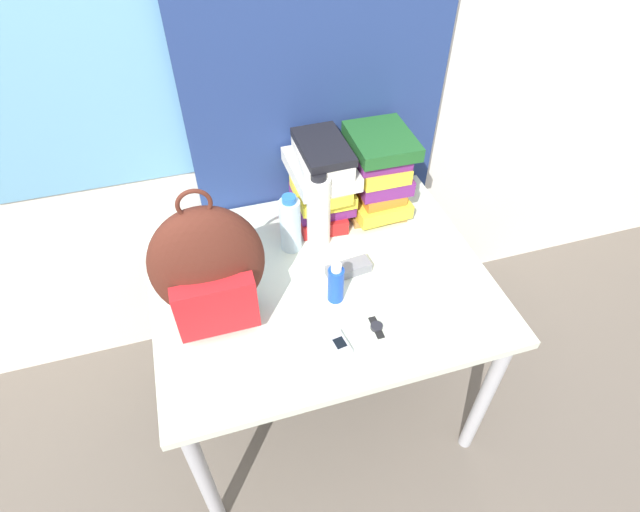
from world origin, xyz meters
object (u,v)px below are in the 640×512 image
sunscreen_bottle (336,284)px  sunglasses_case (348,269)px  book_stack_center (377,173)px  book_stack_left (321,182)px  cell_phone (340,344)px  backpack (209,269)px  water_bottle (290,224)px  wristwatch (377,327)px  sports_bottle (319,210)px

sunscreen_bottle → sunglasses_case: 0.13m
book_stack_center → sunscreen_bottle: size_ratio=2.10×
book_stack_left → cell_phone: 0.61m
backpack → water_bottle: size_ratio=2.10×
sunglasses_case → wristwatch: bearing=-88.4°
book_stack_left → sunglasses_case: 0.34m
book_stack_center → sunglasses_case: (-0.21, -0.30, -0.14)m
cell_phone → wristwatch: cell_phone is taller
sunscreen_bottle → cell_phone: bearing=-104.0°
sunglasses_case → wristwatch: (0.01, -0.24, -0.01)m
sports_bottle → sunscreen_bottle: bearing=-95.3°
water_bottle → sunscreen_bottle: (0.08, -0.27, -0.04)m
book_stack_left → water_bottle: book_stack_left is taller
sunscreen_bottle → wristwatch: sunscreen_bottle is taller
sunglasses_case → cell_phone: bearing=-113.8°
book_stack_center → sports_bottle: bearing=-154.9°
sports_bottle → wristwatch: sports_bottle is taller
sports_bottle → sunscreen_bottle: sports_bottle is taller
backpack → sunglasses_case: 0.48m
sunglasses_case → wristwatch: size_ratio=1.87×
water_bottle → wristwatch: 0.46m
water_bottle → cell_phone: bearing=-86.1°
sports_bottle → sunglasses_case: size_ratio=1.90×
water_bottle → cell_phone: (0.03, -0.45, -0.10)m
sunscreen_bottle → book_stack_left: bearing=79.8°
sunglasses_case → sports_bottle: bearing=105.9°
book_stack_left → sports_bottle: size_ratio=1.10×
backpack → sports_bottle: (0.39, 0.23, -0.06)m
water_bottle → cell_phone: size_ratio=2.51×
book_stack_center → sunscreen_bottle: bearing=-125.7°
book_stack_left → sunscreen_bottle: size_ratio=2.14×
backpack → water_bottle: 0.38m
wristwatch → sunscreen_bottle: bearing=119.1°
sports_bottle → sunglasses_case: sports_bottle is taller
book_stack_center → wristwatch: 0.60m
sunscreen_bottle → cell_phone: 0.20m
water_bottle → sunscreen_bottle: bearing=-74.4°
water_bottle → cell_phone: water_bottle is taller
backpack → wristwatch: size_ratio=5.71×
sunscreen_bottle → wristwatch: (0.08, -0.15, -0.07)m
sunglasses_case → wristwatch: sunglasses_case is taller
book_stack_left → book_stack_center: (0.21, 0.00, -0.01)m
cell_phone → book_stack_left: bearing=78.6°
sports_bottle → cell_phone: size_ratio=3.28×
sunscreen_bottle → sunglasses_case: size_ratio=0.98×
water_bottle → cell_phone: 0.46m
water_bottle → sports_bottle: size_ratio=0.76×
sunscreen_bottle → sports_bottle: bearing=84.7°
backpack → cell_phone: 0.44m
backpack → wristwatch: 0.53m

